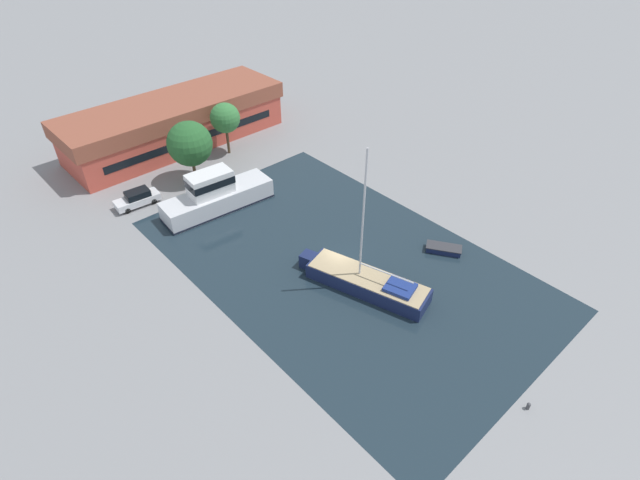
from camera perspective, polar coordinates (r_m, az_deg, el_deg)
name	(u,v)px	position (r m, az deg, el deg)	size (l,w,h in m)	color
ground_plane	(340,263)	(44.38, 2.35, -2.61)	(440.00, 440.00, 0.00)	gray
water_canal	(340,263)	(44.38, 2.35, -2.61)	(22.24, 36.11, 0.01)	#1E2D38
warehouse_building	(175,122)	(65.18, -16.23, 12.84)	(27.21, 9.14, 5.50)	#C64C3D
quay_tree_near_building	(190,144)	(55.61, -14.66, 10.59)	(4.81, 4.81, 6.83)	brown
quay_tree_by_water	(225,118)	(60.58, -10.80, 13.53)	(3.49, 3.49, 6.25)	brown
parked_car	(137,198)	(54.56, -20.15, 4.49)	(4.60, 2.03, 1.66)	silver
sailboat_moored	(366,281)	(41.56, 5.23, -4.73)	(5.69, 11.63, 12.83)	#19234C
motor_cruiser	(216,196)	(51.40, -11.82, 5.00)	(11.67, 4.19, 4.30)	silver
small_dinghy	(444,249)	(46.76, 13.95, -0.99)	(2.83, 3.39, 0.58)	#19234C
mooring_bollard	(528,406)	(36.83, 22.72, -17.08)	(0.26, 0.26, 0.56)	#47474C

